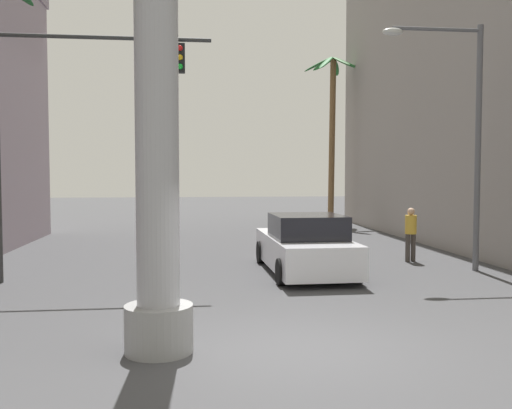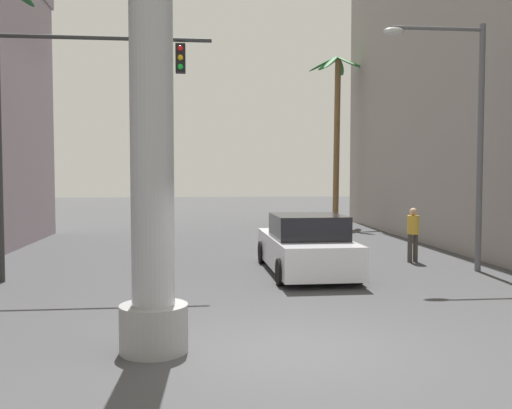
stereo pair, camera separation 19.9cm
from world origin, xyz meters
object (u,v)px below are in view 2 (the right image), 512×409
object	(u,v)px
street_lamp	(464,120)
car_lead	(306,246)
pedestrian_mid_right	(413,231)
traffic_light_mast	(66,107)
palm_tree_far_right	(337,116)

from	to	relation	value
street_lamp	car_lead	distance (m)	5.36
street_lamp	pedestrian_mid_right	bearing A→B (deg)	111.77
street_lamp	traffic_light_mast	xyz separation A→B (m)	(-10.17, -0.27, 0.18)
pedestrian_mid_right	palm_tree_far_right	bearing A→B (deg)	86.07
street_lamp	traffic_light_mast	distance (m)	10.18
traffic_light_mast	palm_tree_far_right	xyz separation A→B (m)	(10.38, 14.87, 1.38)
pedestrian_mid_right	car_lead	bearing A→B (deg)	-156.91
street_lamp	car_lead	bearing A→B (deg)	177.19
street_lamp	car_lead	world-z (taller)	street_lamp
traffic_light_mast	car_lead	world-z (taller)	traffic_light_mast
street_lamp	palm_tree_far_right	distance (m)	14.69
street_lamp	palm_tree_far_right	xyz separation A→B (m)	(0.21, 14.61, 1.56)
traffic_light_mast	palm_tree_far_right	distance (m)	18.19
street_lamp	pedestrian_mid_right	xyz separation A→B (m)	(-0.68, 1.70, -3.10)
car_lead	street_lamp	bearing A→B (deg)	-2.81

